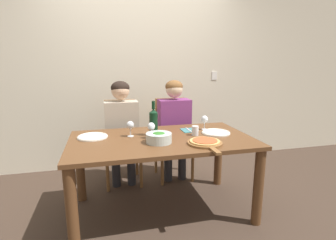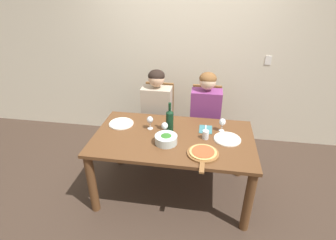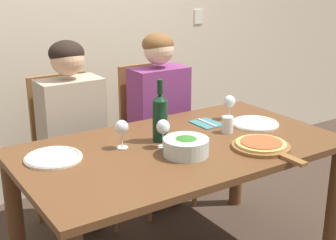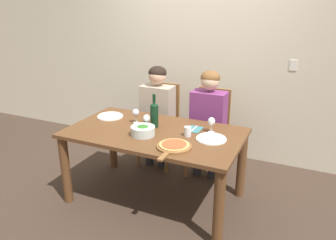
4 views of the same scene
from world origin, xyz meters
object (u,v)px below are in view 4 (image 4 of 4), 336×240
Objects in this scene: chair_left at (161,122)px; broccoli_bowl at (143,131)px; water_tumbler at (188,132)px; fork_on_napkin at (194,129)px; person_man at (208,115)px; chair_right at (210,129)px; dinner_plate_left at (110,116)px; pizza_on_board at (174,146)px; wine_glass_right at (211,122)px; person_woman at (157,107)px; dinner_plate_right at (211,139)px; wine_bottle at (154,114)px; wine_glass_left at (136,113)px; wine_glass_centre at (147,119)px.

broccoli_bowl is (0.26, -0.94, 0.26)m from chair_left.
water_tumbler is 0.19m from fork_on_napkin.
person_man is at bearing 65.70° from broccoli_bowl.
person_man is 6.86× the size of fork_on_napkin.
chair_right is at bearing 90.00° from person_man.
fork_on_napkin is (0.02, -0.61, 0.22)m from chair_right.
pizza_on_board is (0.95, -0.45, 0.01)m from dinner_plate_left.
chair_left is at bearing 143.47° from wine_glass_right.
person_woman is at bearing 180.00° from person_man.
dinner_plate_right is (1.19, -0.14, 0.00)m from dinner_plate_left.
chair_left is 0.83m from wine_bottle.
chair_left is 0.81× the size of person_woman.
wine_bottle is 2.23× the size of wine_glass_left.
dinner_plate_right is at bearing -41.67° from chair_left.
wine_glass_right is (0.56, 0.33, 0.06)m from broccoli_bowl.
pizza_on_board is 0.52m from wine_glass_centre.
pizza_on_board is 2.93× the size of wine_glass_centre.
chair_left reaches higher than water_tumbler.
fork_on_napkin is (-0.17, 0.00, -0.10)m from wine_glass_right.
fork_on_napkin is at bearing 90.95° from water_tumbler.
wine_glass_centre is (-0.42, 0.29, 0.09)m from pizza_on_board.
pizza_on_board is at bearing -91.19° from fork_on_napkin.
dinner_plate_left is at bearing -178.62° from wine_glass_right.
chair_right is 1.16m from dinner_plate_left.
pizza_on_board is at bearing -92.55° from water_tumbler.
dinner_plate_right is at bearing -7.36° from wine_bottle.
pizza_on_board is (0.38, -0.38, -0.12)m from wine_bottle.
dinner_plate_right is 1.55× the size of fork_on_napkin.
chair_left is at bearing 93.39° from wine_glass_left.
wine_glass_centre is (-0.65, -0.01, 0.10)m from dinner_plate_right.
chair_right is 0.65m from fork_on_napkin.
dinner_plate_left is 1.85× the size of wine_glass_left.
person_man is (0.63, 0.00, 0.00)m from person_woman.
wine_bottle is at bearing 66.55° from wine_glass_centre.
chair_right is at bearing 68.43° from broccoli_bowl.
wine_bottle is 1.21× the size of dinner_plate_right.
dinner_plate_right is (0.24, -0.66, 0.01)m from person_man.
wine_glass_right is 0.26m from water_tumbler.
fork_on_napkin is at bearing 142.90° from dinner_plate_right.
water_tumbler is (0.96, -0.16, 0.04)m from dinner_plate_left.
water_tumbler is at bearing -89.05° from fork_on_napkin.
wine_glass_right reaches higher than pizza_on_board.
wine_glass_right is (1.13, 0.03, 0.10)m from dinner_plate_left.
dinner_plate_right is 1.85× the size of wine_glass_right.
chair_right is 2.25× the size of pizza_on_board.
wine_glass_left reaches higher than water_tumbler.
person_woman is at bearing -169.51° from chair_right.
wine_glass_left reaches higher than dinner_plate_right.
person_woman is 4.42× the size of dinner_plate_right.
water_tumbler is at bearing -10.07° from wine_glass_left.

